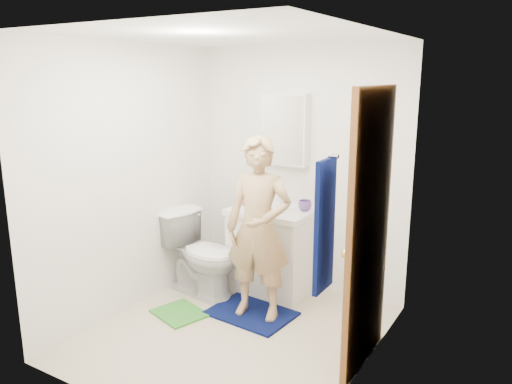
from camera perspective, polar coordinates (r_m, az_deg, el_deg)
floor at (r=4.38m, az=-2.50°, el=-15.84°), size 2.20×2.40×0.02m
ceiling at (r=3.84m, az=-2.87°, el=17.60°), size 2.20×2.40×0.02m
wall_back at (r=4.96m, az=5.12°, el=2.54°), size 2.20×0.02×2.40m
wall_front at (r=3.04m, az=-15.48°, el=-4.78°), size 2.20×0.02×2.40m
wall_left at (r=4.63m, az=-14.16°, el=1.41°), size 0.02×2.40×2.40m
wall_right at (r=3.46m, az=12.80°, el=-2.45°), size 0.02×2.40×2.40m
vanity_cabinet at (r=4.99m, az=1.87°, el=-6.90°), size 0.75×0.55×0.80m
countertop at (r=4.86m, az=1.91°, el=-2.19°), size 0.79×0.59×0.05m
sink_basin at (r=4.86m, az=1.91°, el=-2.02°), size 0.40×0.40×0.03m
faucet at (r=4.99m, az=2.93°, el=-0.77°), size 0.03×0.03×0.12m
medicine_cabinet at (r=4.91m, az=3.27°, el=7.17°), size 0.50×0.12×0.70m
mirror_panel at (r=4.86m, az=2.92°, el=7.11°), size 0.46×0.01×0.66m
door at (r=3.66m, az=12.75°, el=-4.45°), size 0.05×0.80×2.05m
door_knob at (r=3.41m, az=10.30°, el=-6.99°), size 0.07×0.07×0.07m
towel at (r=2.96m, az=7.84°, el=-3.90°), size 0.03×0.24×0.80m
towel_hook at (r=2.85m, az=8.84°, el=4.07°), size 0.06×0.02×0.02m
toilet at (r=4.94m, az=-6.19°, el=-7.05°), size 0.87×0.59×0.82m
bath_mat at (r=4.65m, az=-0.54°, el=-13.68°), size 0.78×0.59×0.02m
green_rug at (r=4.71m, az=-8.72°, el=-13.52°), size 0.54×0.50×0.02m
soap_dispenser at (r=4.96m, az=-1.21°, el=-0.37°), size 0.11×0.11×0.20m
toothbrush_cup at (r=4.79m, az=5.61°, el=-1.54°), size 0.14×0.14×0.10m
man at (r=4.31m, az=0.30°, el=-4.22°), size 0.64×0.48×1.61m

